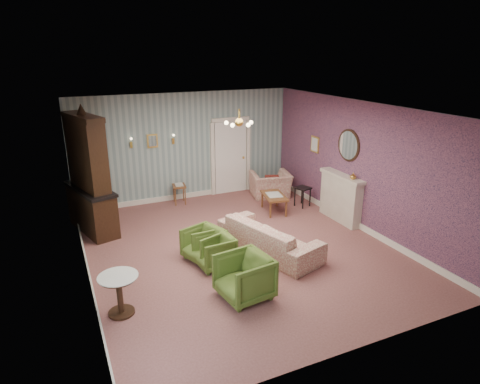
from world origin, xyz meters
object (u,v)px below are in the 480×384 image
sofa_chintz (269,231)px  pedestal_table (120,295)px  dresser (88,171)px  coffee_table (274,203)px  olive_chair_b (214,250)px  wingback_chair (270,181)px  olive_chair_a (244,275)px  olive_chair_c (204,243)px  side_table_black (302,197)px  fireplace (341,198)px

sofa_chintz → pedestal_table: 3.28m
dresser → coffee_table: 4.53m
olive_chair_b → sofa_chintz: size_ratio=0.30×
sofa_chintz → coffee_table: sofa_chintz is taller
wingback_chair → coffee_table: size_ratio=1.16×
olive_chair_a → dresser: 4.50m
olive_chair_a → olive_chair_c: olive_chair_a is taller
side_table_black → olive_chair_a: bearing=-134.7°
olive_chair_a → side_table_black: bearing=127.7°
olive_chair_b → side_table_black: bearing=118.3°
dresser → pedestal_table: 3.70m
olive_chair_c → fireplace: size_ratio=0.50×
olive_chair_a → sofa_chintz: size_ratio=0.36×
olive_chair_b → sofa_chintz: sofa_chintz is taller
olive_chair_a → wingback_chair: bearing=139.1°
olive_chair_c → fireplace: fireplace is taller
fireplace → pedestal_table: fireplace is taller
dresser → coffee_table: dresser is taller
fireplace → olive_chair_a: bearing=-149.5°
coffee_table → pedestal_table: pedestal_table is taller
olive_chair_b → pedestal_table: 2.06m
olive_chair_c → wingback_chair: 4.06m
olive_chair_a → pedestal_table: (-1.96, 0.38, -0.07)m
coffee_table → side_table_black: bearing=2.2°
pedestal_table → olive_chair_c: bearing=33.0°
fireplace → coffee_table: fireplace is taller
olive_chair_c → dresser: size_ratio=0.25×
olive_chair_c → side_table_black: olive_chair_c is taller
olive_chair_c → fireplace: 3.73m
side_table_black → dresser: bearing=172.6°
wingback_chair → dresser: 4.92m
coffee_table → sofa_chintz: bearing=-121.4°
olive_chair_c → sofa_chintz: bearing=60.4°
wingback_chair → olive_chair_c: bearing=55.3°
olive_chair_b → sofa_chintz: 1.26m
coffee_table → side_table_black: size_ratio=1.72×
olive_chair_a → dresser: (-1.98, 3.92, 1.00)m
olive_chair_c → side_table_black: 3.78m
olive_chair_c → coffee_table: (2.50, 1.66, -0.12)m
sofa_chintz → fireplace: fireplace is taller
sofa_chintz → dresser: bearing=33.5°
olive_chair_a → olive_chair_c: bearing=178.1°
wingback_chair → fireplace: (0.70, -2.23, 0.12)m
olive_chair_c → pedestal_table: olive_chair_c is taller
olive_chair_c → side_table_black: size_ratio=1.34×
sofa_chintz → pedestal_table: bearing=89.5°
sofa_chintz → dresser: dresser is taller
wingback_chair → fireplace: 2.34m
olive_chair_b → dresser: bearing=-148.5°
sofa_chintz → dresser: size_ratio=0.81×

